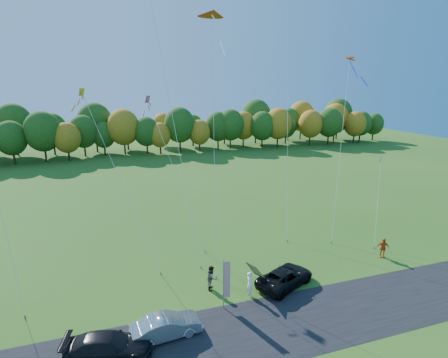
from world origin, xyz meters
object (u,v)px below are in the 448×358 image
object	(u,v)px
silver_sedan	(166,326)
feather_flag	(226,279)
black_suv	(285,277)
person_east	(383,248)

from	to	relation	value
silver_sedan	feather_flag	size ratio (longest dim) A/B	1.18
silver_sedan	black_suv	bearing A→B (deg)	-79.73
silver_sedan	person_east	bearing A→B (deg)	-84.37
black_suv	feather_flag	distance (m)	5.44
black_suv	person_east	world-z (taller)	person_east
feather_flag	person_east	bearing A→B (deg)	9.51
person_east	feather_flag	xyz separation A→B (m)	(-15.28, -2.56, 1.28)
feather_flag	silver_sedan	bearing A→B (deg)	-160.23
black_suv	feather_flag	xyz separation A→B (m)	(-5.09, -1.23, 1.49)
person_east	black_suv	bearing A→B (deg)	-144.64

